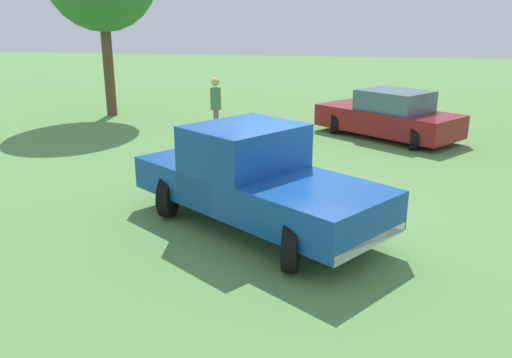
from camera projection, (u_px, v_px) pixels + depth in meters
name	position (u px, v px, depth m)	size (l,w,h in m)	color
ground_plane	(294.00, 212.00, 10.10)	(80.00, 80.00, 0.00)	#5B8C47
pickup_truck	(251.00, 176.00, 9.18)	(4.30, 5.02, 1.81)	black
sedan_near	(389.00, 116.00, 16.04)	(4.10, 4.55, 1.46)	black
person_visitor	(216.00, 104.00, 15.86)	(0.37, 0.37, 1.83)	#7A6B51
traffic_cone	(293.00, 148.00, 13.80)	(0.32, 0.32, 0.55)	orange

